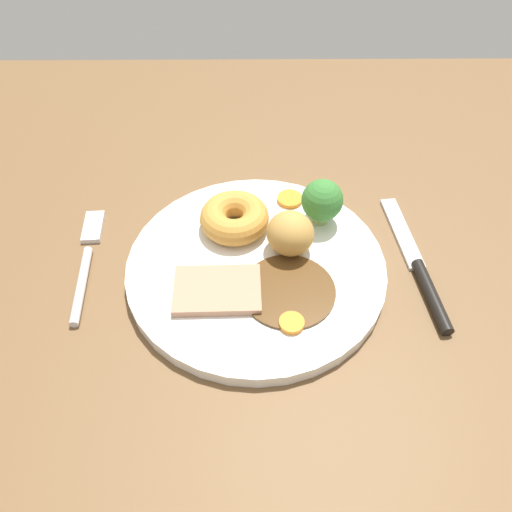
# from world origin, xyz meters

# --- Properties ---
(dining_table) EXTENTS (1.20, 0.84, 0.04)m
(dining_table) POSITION_xyz_m (0.00, 0.00, 0.02)
(dining_table) COLOR brown
(dining_table) RESTS_ON ground
(dinner_plate) EXTENTS (0.26, 0.26, 0.01)m
(dinner_plate) POSITION_xyz_m (-0.01, -0.03, 0.04)
(dinner_plate) COLOR white
(dinner_plate) RESTS_ON dining_table
(gravy_pool) EXTENTS (0.09, 0.09, 0.00)m
(gravy_pool) POSITION_xyz_m (0.02, -0.06, 0.05)
(gravy_pool) COLOR #563819
(gravy_pool) RESTS_ON dinner_plate
(meat_slice_main) EXTENTS (0.08, 0.06, 0.01)m
(meat_slice_main) POSITION_xyz_m (-0.05, -0.06, 0.05)
(meat_slice_main) COLOR tan
(meat_slice_main) RESTS_ON dinner_plate
(yorkshire_pudding) EXTENTS (0.07, 0.07, 0.03)m
(yorkshire_pudding) POSITION_xyz_m (-0.04, 0.02, 0.06)
(yorkshire_pudding) COLOR #C68938
(yorkshire_pudding) RESTS_ON dinner_plate
(roast_potato_left) EXTENTS (0.07, 0.07, 0.04)m
(roast_potato_left) POSITION_xyz_m (0.02, -0.01, 0.07)
(roast_potato_left) COLOR #BC8C42
(roast_potato_left) RESTS_ON dinner_plate
(carrot_coin_front) EXTENTS (0.03, 0.03, 0.00)m
(carrot_coin_front) POSITION_xyz_m (0.03, 0.07, 0.05)
(carrot_coin_front) COLOR orange
(carrot_coin_front) RESTS_ON dinner_plate
(carrot_coin_back) EXTENTS (0.02, 0.02, 0.01)m
(carrot_coin_back) POSITION_xyz_m (0.02, -0.10, 0.05)
(carrot_coin_back) COLOR orange
(carrot_coin_back) RESTS_ON dinner_plate
(broccoli_floret) EXTENTS (0.04, 0.04, 0.05)m
(broccoli_floret) POSITION_xyz_m (0.06, 0.03, 0.08)
(broccoli_floret) COLOR #8CB766
(broccoli_floret) RESTS_ON dinner_plate
(fork) EXTENTS (0.03, 0.15, 0.01)m
(fork) POSITION_xyz_m (-0.19, -0.01, 0.04)
(fork) COLOR silver
(fork) RESTS_ON dining_table
(knife) EXTENTS (0.04, 0.19, 0.01)m
(knife) POSITION_xyz_m (0.15, -0.03, 0.04)
(knife) COLOR black
(knife) RESTS_ON dining_table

